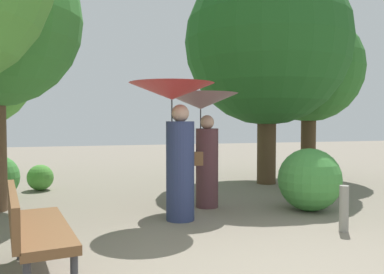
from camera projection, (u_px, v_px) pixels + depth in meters
The scene contains 9 objects.
person_left at pixel (175, 124), 5.71m from camera, with size 1.23×1.23×1.99m.
person_right at pixel (203, 123), 6.57m from camera, with size 1.24×1.24×1.90m.
park_bench at pixel (32, 225), 3.57m from camera, with size 0.74×1.56×0.83m.
tree_near_right at pixel (267, 30), 8.97m from camera, with size 3.74×3.74×5.56m.
tree_mid_right at pixel (309, 59), 9.79m from camera, with size 2.63×2.63×4.51m.
bush_path_left at pixel (310, 180), 6.35m from camera, with size 1.01×1.01×1.01m, color #428C3D.
bush_path_right at pixel (318, 180), 7.67m from camera, with size 0.60×0.60×0.60m, color #4C9338.
bush_far_side at pixel (40, 178), 8.22m from camera, with size 0.53×0.53×0.53m, color #4C9338.
path_marker_post at pixel (344, 209), 5.17m from camera, with size 0.12×0.12×0.60m, color gray.
Camera 1 is at (-1.74, -3.11, 1.46)m, focal length 37.16 mm.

